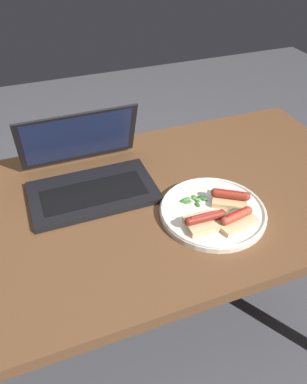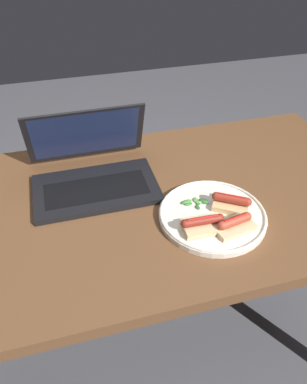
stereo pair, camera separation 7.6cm
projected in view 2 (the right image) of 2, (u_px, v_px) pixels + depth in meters
ground_plane at (150, 341)px, 1.58m from camera, size 6.00×6.00×0.00m
desk at (148, 223)px, 1.15m from camera, size 1.45×0.75×0.78m
laptop at (93, 173)px, 1.13m from camera, size 0.37×0.30×0.21m
plate at (212, 215)px, 1.02m from camera, size 0.30×0.30×0.02m
sausage_toast_left at (231, 202)px, 1.03m from camera, size 0.12×0.11×0.04m
sausage_toast_middle at (202, 224)px, 0.96m from camera, size 0.12×0.07×0.04m
sausage_toast_right at (234, 224)px, 0.97m from camera, size 0.12×0.08×0.04m
salad_pile at (195, 202)px, 1.05m from camera, size 0.08×0.06×0.01m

